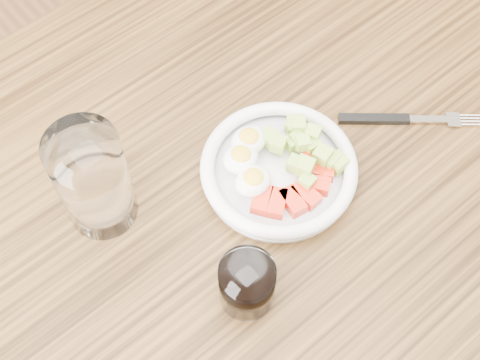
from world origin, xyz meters
name	(u,v)px	position (x,y,z in m)	size (l,w,h in m)	color
ground	(246,348)	(0.00, 0.00, 0.00)	(4.00, 4.00, 0.00)	brown
dining_table	(250,224)	(0.00, 0.00, 0.67)	(1.50, 0.90, 0.77)	brown
bowl	(278,168)	(0.05, 0.00, 0.79)	(0.21, 0.21, 0.05)	white
fork	(394,119)	(0.23, -0.04, 0.77)	(0.17, 0.15, 0.01)	black
water_glass	(93,180)	(-0.17, 0.10, 0.85)	(0.09, 0.09, 0.16)	white
coffee_glass	(247,284)	(-0.10, -0.11, 0.81)	(0.07, 0.07, 0.08)	white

